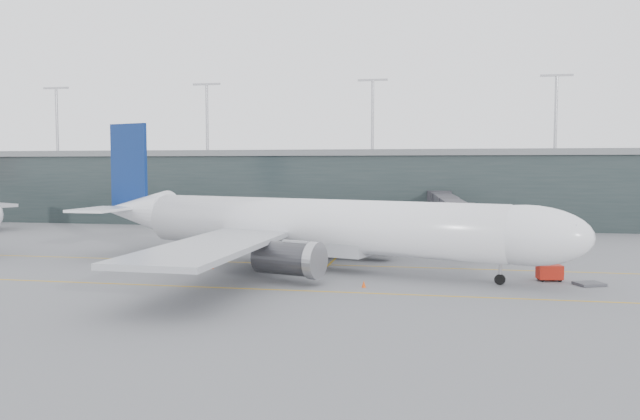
# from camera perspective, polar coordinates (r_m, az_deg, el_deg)

# --- Properties ---
(ground) EXTENTS (320.00, 320.00, 0.00)m
(ground) POSITION_cam_1_polar(r_m,az_deg,el_deg) (80.71, -2.24, -4.50)
(ground) COLOR slate
(ground) RESTS_ON ground
(taxiline_a) EXTENTS (160.00, 0.25, 0.02)m
(taxiline_a) POSITION_cam_1_polar(r_m,az_deg,el_deg) (76.86, -2.90, -4.92)
(taxiline_a) COLOR #C28F12
(taxiline_a) RESTS_ON ground
(taxiline_b) EXTENTS (160.00, 0.25, 0.02)m
(taxiline_b) POSITION_cam_1_polar(r_m,az_deg,el_deg) (61.65, -6.39, -7.17)
(taxiline_b) COLOR #C28F12
(taxiline_b) RESTS_ON ground
(taxiline_lead_main) EXTENTS (0.25, 60.00, 0.02)m
(taxiline_lead_main) POSITION_cam_1_polar(r_m,az_deg,el_deg) (99.38, 3.13, -2.89)
(taxiline_lead_main) COLOR #C28F12
(taxiline_lead_main) RESTS_ON ground
(terminal) EXTENTS (240.00, 36.00, 29.00)m
(terminal) POSITION_cam_1_polar(r_m,az_deg,el_deg) (137.06, 3.12, 2.19)
(terminal) COLOR #1D2828
(terminal) RESTS_ON ground
(main_aircraft) EXTENTS (62.04, 57.12, 17.80)m
(main_aircraft) POSITION_cam_1_polar(r_m,az_deg,el_deg) (72.87, -0.85, -1.46)
(main_aircraft) COLOR white
(main_aircraft) RESTS_ON ground
(jet_bridge) EXTENTS (6.91, 48.83, 7.43)m
(jet_bridge) POSITION_cam_1_polar(r_m,az_deg,el_deg) (104.83, 11.57, 0.44)
(jet_bridge) COLOR #2F2E33
(jet_bridge) RESTS_ON ground
(gse_cart) EXTENTS (2.68, 1.94, 1.68)m
(gse_cart) POSITION_cam_1_polar(r_m,az_deg,el_deg) (69.52, 20.25, -5.35)
(gse_cart) COLOR #A0170B
(gse_cart) RESTS_ON ground
(baggage_dolly) EXTENTS (3.24, 2.96, 0.26)m
(baggage_dolly) POSITION_cam_1_polar(r_m,az_deg,el_deg) (68.60, 23.39, -6.21)
(baggage_dolly) COLOR #3C3D42
(baggage_dolly) RESTS_ON ground
(uld_a) EXTENTS (2.04, 1.68, 1.77)m
(uld_a) POSITION_cam_1_polar(r_m,az_deg,el_deg) (91.35, -3.70, -2.92)
(uld_a) COLOR #313236
(uld_a) RESTS_ON ground
(uld_b) EXTENTS (2.42, 2.11, 1.90)m
(uld_b) POSITION_cam_1_polar(r_m,az_deg,el_deg) (91.08, -1.91, -2.89)
(uld_b) COLOR #313236
(uld_b) RESTS_ON ground
(uld_c) EXTENTS (1.96, 1.62, 1.67)m
(uld_c) POSITION_cam_1_polar(r_m,az_deg,el_deg) (92.06, -1.53, -2.89)
(uld_c) COLOR #313236
(uld_c) RESTS_ON ground
(cone_nose) EXTENTS (0.48, 0.48, 0.76)m
(cone_nose) POSITION_cam_1_polar(r_m,az_deg,el_deg) (74.41, 21.29, -5.20)
(cone_nose) COLOR #E0400C
(cone_nose) RESTS_ON ground
(cone_wing_stbd) EXTENTS (0.44, 0.44, 0.69)m
(cone_wing_stbd) POSITION_cam_1_polar(r_m,az_deg,el_deg) (62.03, 4.03, -6.77)
(cone_wing_stbd) COLOR #DA460C
(cone_wing_stbd) RESTS_ON ground
(cone_wing_port) EXTENTS (0.42, 0.42, 0.66)m
(cone_wing_port) POSITION_cam_1_polar(r_m,az_deg,el_deg) (91.04, 4.69, -3.33)
(cone_wing_port) COLOR #FA520D
(cone_wing_port) RESTS_ON ground
(cone_tail) EXTENTS (0.39, 0.39, 0.62)m
(cone_tail) POSITION_cam_1_polar(r_m,az_deg,el_deg) (74.05, -9.81, -5.08)
(cone_tail) COLOR #F14F0D
(cone_tail) RESTS_ON ground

